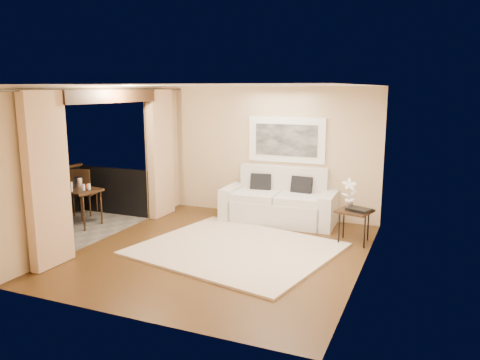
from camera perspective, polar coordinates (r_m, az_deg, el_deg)
The scene contains 18 objects.
floor at distance 7.84m, azimuth -2.22°, elevation -8.69°, with size 5.00×5.00×0.00m, color #503417.
room_shell at distance 8.50m, azimuth -15.68°, elevation 9.80°, with size 5.00×6.40×5.00m.
balcony at distance 9.60m, azimuth -20.48°, elevation -4.56°, with size 1.81×2.60×1.17m.
curtains at distance 8.59m, azimuth -15.16°, elevation 1.89°, with size 0.16×4.80×2.64m.
artwork at distance 9.62m, azimuth 5.67°, elevation 4.89°, with size 1.62×0.07×0.92m.
rug at distance 7.90m, azimuth -0.48°, elevation -8.38°, with size 3.02×2.63×0.04m, color beige.
sofa at distance 9.50m, azimuth 4.86°, elevation -2.76°, with size 2.29×1.05×1.08m.
side_table at distance 8.34m, azimuth 13.78°, elevation -3.97°, with size 0.66×0.66×0.59m.
tray at distance 8.27m, azimuth 14.30°, elevation -3.52°, with size 0.38×0.28×0.05m, color black.
orchid at distance 8.45m, azimuth 13.22°, elevation -1.53°, with size 0.27×0.18×0.52m, color white.
bistro_table at distance 9.57m, azimuth -18.77°, elevation -1.58°, with size 0.70×0.70×0.73m.
balcony_chair_far at distance 10.38m, azimuth -18.66°, elevation -0.96°, with size 0.54×0.55×1.01m.
balcony_chair_near at distance 9.02m, azimuth -25.40°, elevation -3.09°, with size 0.56×0.57×1.04m.
ice_bucket at distance 9.77m, azimuth -19.07°, elevation -0.26°, with size 0.18×0.18×0.20m, color white.
candle at distance 9.66m, azimuth -18.04°, elevation -0.72°, with size 0.06×0.06×0.07m, color red.
vase at distance 9.43m, azimuth -19.83°, elevation -0.77°, with size 0.04×0.04×0.18m, color white.
glass_a at distance 9.45m, azimuth -18.54°, elevation -0.84°, with size 0.06×0.06×0.12m, color silver.
glass_b at distance 9.47m, azimuth -17.93°, elevation -0.78°, with size 0.06×0.06×0.12m, color silver.
Camera 1 is at (3.13, -6.68, 2.65)m, focal length 35.00 mm.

